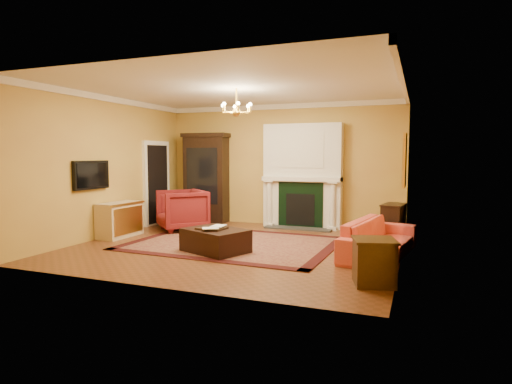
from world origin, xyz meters
The scene contains 26 objects.
floor centered at (0.00, 0.00, -0.01)m, with size 6.00×5.50×0.02m, color brown.
ceiling centered at (0.00, 0.00, 3.01)m, with size 6.00×5.50×0.02m, color silver.
wall_back centered at (0.00, 2.76, 1.50)m, with size 6.00×0.02×3.00m, color gold.
wall_front centered at (0.00, -2.76, 1.50)m, with size 6.00×0.02×3.00m, color gold.
wall_left centered at (-3.01, 0.00, 1.50)m, with size 0.02×5.50×3.00m, color gold.
wall_right centered at (3.01, 0.00, 1.50)m, with size 0.02×5.50×3.00m, color gold.
fireplace centered at (0.60, 2.57, 1.19)m, with size 1.90×0.70×2.50m.
crown_molding centered at (0.00, 0.96, 2.94)m, with size 6.00×5.50×0.12m.
doorway centered at (-2.95, 1.70, 1.05)m, with size 0.08×1.05×2.10m.
tv_panel centered at (-2.95, -0.60, 1.35)m, with size 0.09×0.95×0.58m.
gilt_mirror centered at (2.97, 1.40, 1.65)m, with size 0.06×0.76×1.05m.
chandelier centered at (0.00, 0.00, 2.61)m, with size 0.63×0.55×0.53m.
oriental_rug centered at (-0.15, 0.18, 0.01)m, with size 3.94×2.95×0.02m, color #470F1A.
china_cabinet centered at (-1.96, 2.49, 1.11)m, with size 1.11×0.50×2.21m, color black.
wingback_armchair centered at (-1.89, 1.13, 0.52)m, with size 1.02×0.95×1.05m, color maroon.
pedestal_table centered at (-2.37, 1.59, 0.44)m, with size 0.43×0.43×0.76m.
commode centered at (-2.73, -0.04, 0.37)m, with size 0.47×1.00×0.74m, color beige.
coral_sofa centered at (2.64, 0.14, 0.42)m, with size 2.15×0.63×0.84m, color #E54B48.
end_table centered at (2.72, -1.58, 0.30)m, with size 0.51×0.51×0.60m, color #38220F.
console_table centered at (2.78, 1.63, 0.37)m, with size 0.37×0.66×0.73m, color black.
leather_ottoman centered at (-0.15, -0.62, 0.22)m, with size 1.10×0.80×0.41m, color black.
ottoman_tray centered at (-0.21, -0.65, 0.44)m, with size 0.48×0.38×0.03m, color black.
book_a centered at (-0.22, -0.58, 0.61)m, with size 0.23×0.03×0.31m, color gray.
book_b centered at (-0.20, -0.73, 0.60)m, with size 0.21×0.02×0.29m, color gray.
topiary_left centered at (-0.13, 2.53, 1.46)m, with size 0.15×0.15×0.42m.
topiary_right centered at (1.12, 2.53, 1.45)m, with size 0.15×0.15×0.40m.
Camera 1 is at (3.28, -7.45, 1.76)m, focal length 30.00 mm.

